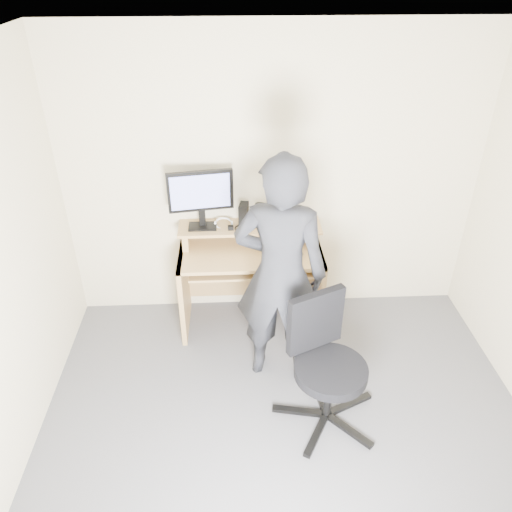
{
  "coord_description": "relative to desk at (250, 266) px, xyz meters",
  "views": [
    {
      "loc": [
        -0.34,
        -2.1,
        2.92
      ],
      "look_at": [
        -0.18,
        1.05,
        0.95
      ],
      "focal_mm": 35.0,
      "sensor_mm": 36.0,
      "label": 1
    }
  ],
  "objects": [
    {
      "name": "ground",
      "position": [
        0.2,
        -1.53,
        -0.55
      ],
      "size": [
        3.5,
        3.5,
        0.0
      ],
      "primitive_type": "plane",
      "color": "#58585D",
      "rests_on": "ground"
    },
    {
      "name": "back_wall",
      "position": [
        0.2,
        0.22,
        0.7
      ],
      "size": [
        3.5,
        0.02,
        2.5
      ],
      "primitive_type": "cube",
      "color": "beige",
      "rests_on": "ground"
    },
    {
      "name": "ceiling",
      "position": [
        0.2,
        -1.53,
        1.95
      ],
      "size": [
        3.5,
        3.5,
        0.02
      ],
      "primitive_type": "cube",
      "color": "white",
      "rests_on": "back_wall"
    },
    {
      "name": "desk",
      "position": [
        0.0,
        0.0,
        0.0
      ],
      "size": [
        1.2,
        0.6,
        0.91
      ],
      "color": "tan",
      "rests_on": "ground"
    },
    {
      "name": "monitor",
      "position": [
        -0.4,
        0.06,
        0.66
      ],
      "size": [
        0.53,
        0.15,
        0.5
      ],
      "rotation": [
        0.0,
        0.0,
        0.16
      ],
      "color": "black",
      "rests_on": "desk"
    },
    {
      "name": "external_drive",
      "position": [
        -0.05,
        0.08,
        0.46
      ],
      "size": [
        0.09,
        0.14,
        0.2
      ],
      "primitive_type": "cube",
      "rotation": [
        0.0,
        0.0,
        -0.19
      ],
      "color": "black",
      "rests_on": "desk"
    },
    {
      "name": "travel_mug",
      "position": [
        0.09,
        0.08,
        0.45
      ],
      "size": [
        0.1,
        0.1,
        0.18
      ],
      "primitive_type": "cylinder",
      "rotation": [
        0.0,
        0.0,
        0.27
      ],
      "color": "#BABABE",
      "rests_on": "desk"
    },
    {
      "name": "smartphone",
      "position": [
        0.36,
        0.02,
        0.37
      ],
      "size": [
        0.09,
        0.14,
        0.01
      ],
      "primitive_type": "cube",
      "rotation": [
        0.0,
        0.0,
        0.2
      ],
      "color": "black",
      "rests_on": "desk"
    },
    {
      "name": "charger",
      "position": [
        -0.16,
        0.01,
        0.38
      ],
      "size": [
        0.05,
        0.04,
        0.03
      ],
      "primitive_type": "cube",
      "rotation": [
        0.0,
        0.0,
        0.11
      ],
      "color": "black",
      "rests_on": "desk"
    },
    {
      "name": "headphones",
      "position": [
        -0.22,
        0.1,
        0.37
      ],
      "size": [
        0.18,
        0.18,
        0.06
      ],
      "primitive_type": "torus",
      "rotation": [
        0.26,
        0.0,
        0.16
      ],
      "color": "silver",
      "rests_on": "desk"
    },
    {
      "name": "keyboard",
      "position": [
        -0.08,
        -0.17,
        0.12
      ],
      "size": [
        0.48,
        0.23,
        0.03
      ],
      "primitive_type": "cube",
      "rotation": [
        0.0,
        0.0,
        -0.11
      ],
      "color": "black",
      "rests_on": "desk"
    },
    {
      "name": "mouse",
      "position": [
        0.38,
        -0.18,
        0.22
      ],
      "size": [
        0.11,
        0.09,
        0.04
      ],
      "primitive_type": "ellipsoid",
      "rotation": [
        0.0,
        0.0,
        -0.32
      ],
      "color": "black",
      "rests_on": "desk"
    },
    {
      "name": "office_chair",
      "position": [
        0.46,
        -1.14,
        -0.03
      ],
      "size": [
        0.75,
        0.74,
        0.95
      ],
      "rotation": [
        0.0,
        0.0,
        0.43
      ],
      "color": "black",
      "rests_on": "ground"
    },
    {
      "name": "person",
      "position": [
        0.19,
        -0.7,
        0.37
      ],
      "size": [
        0.75,
        0.58,
        1.84
      ],
      "primitive_type": "imported",
      "rotation": [
        0.0,
        0.0,
        2.91
      ],
      "color": "black",
      "rests_on": "ground"
    }
  ]
}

